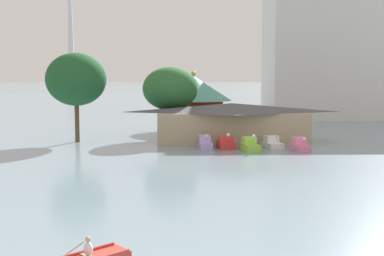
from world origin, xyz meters
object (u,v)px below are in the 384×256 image
at_px(pedal_boat_red, 226,143).
at_px(boathouse, 231,122).
at_px(pedal_boat_lavender, 205,143).
at_px(pedal_boat_white, 272,143).
at_px(green_roof_pavilion, 193,100).
at_px(background_building_block, 361,50).
at_px(pedal_boat_lime, 250,145).
at_px(shoreline_tree_tall_left, 76,79).
at_px(pedal_boat_pink, 300,145).
at_px(shoreline_tree_mid, 170,89).

xyz_separation_m(pedal_boat_red, boathouse, (1.24, 5.83, 1.83)).
relative_size(pedal_boat_lavender, pedal_boat_white, 0.93).
xyz_separation_m(green_roof_pavilion, background_building_block, (31.73, 20.46, 8.20)).
bearing_deg(pedal_boat_lime, pedal_boat_white, 121.83).
bearing_deg(pedal_boat_lavender, shoreline_tree_tall_left, -115.49).
relative_size(boathouse, shoreline_tree_tall_left, 1.79).
bearing_deg(boathouse, green_roof_pavilion, 108.60).
distance_m(pedal_boat_red, boathouse, 6.24).
height_order(pedal_boat_lavender, pedal_boat_red, pedal_boat_red).
bearing_deg(pedal_boat_white, shoreline_tree_tall_left, -116.39).
relative_size(pedal_boat_red, pedal_boat_pink, 1.07).
bearing_deg(boathouse, background_building_block, 49.46).
bearing_deg(pedal_boat_white, shoreline_tree_mid, -140.70).
relative_size(pedal_boat_lime, green_roof_pavilion, 0.26).
bearing_deg(background_building_block, pedal_boat_red, -127.14).
bearing_deg(pedal_boat_pink, background_building_block, 142.16).
xyz_separation_m(pedal_boat_red, shoreline_tree_mid, (-5.98, 9.35, 5.62)).
distance_m(pedal_boat_white, green_roof_pavilion, 19.29).
relative_size(pedal_boat_lime, background_building_block, 0.08).
height_order(pedal_boat_lime, background_building_block, background_building_block).
bearing_deg(pedal_boat_lime, pedal_boat_lavender, -125.01).
relative_size(shoreline_tree_tall_left, shoreline_tree_mid, 1.17).
distance_m(boathouse, background_building_block, 43.84).
height_order(green_roof_pavilion, shoreline_tree_mid, shoreline_tree_mid).
relative_size(pedal_boat_lavender, background_building_block, 0.08).
xyz_separation_m(pedal_boat_lime, shoreline_tree_tall_left, (-19.16, 8.02, 6.73)).
height_order(pedal_boat_lavender, pedal_boat_pink, pedal_boat_lavender).
bearing_deg(pedal_boat_white, green_roof_pavilion, -167.72).
bearing_deg(shoreline_tree_tall_left, background_building_block, 35.01).
distance_m(boathouse, shoreline_tree_mid, 8.89).
bearing_deg(green_roof_pavilion, boathouse, -71.40).
distance_m(pedal_boat_lime, pedal_boat_white, 3.74).
bearing_deg(pedal_boat_red, pedal_boat_white, 90.52).
bearing_deg(shoreline_tree_mid, boathouse, -25.98).
bearing_deg(pedal_boat_pink, pedal_boat_lavender, -111.89).
bearing_deg(pedal_boat_lavender, green_roof_pavilion, 178.23).
distance_m(pedal_boat_lime, green_roof_pavilion, 20.66).
xyz_separation_m(green_roof_pavilion, shoreline_tree_tall_left, (-14.12, -11.65, 2.92)).
relative_size(pedal_boat_pink, green_roof_pavilion, 0.23).
bearing_deg(shoreline_tree_mid, green_roof_pavilion, 69.15).
height_order(boathouse, green_roof_pavilion, green_roof_pavilion).
relative_size(pedal_boat_pink, shoreline_tree_tall_left, 0.24).
xyz_separation_m(pedal_boat_lavender, pedal_boat_lime, (4.49, -2.12, 0.03)).
relative_size(green_roof_pavilion, shoreline_tree_mid, 1.22).
height_order(pedal_boat_lavender, shoreline_tree_mid, shoreline_tree_mid).
distance_m(pedal_boat_lime, shoreline_tree_tall_left, 21.84).
bearing_deg(shoreline_tree_tall_left, green_roof_pavilion, 39.53).
height_order(shoreline_tree_mid, background_building_block, background_building_block).
bearing_deg(pedal_boat_lavender, pedal_boat_pink, 74.15).
bearing_deg(shoreline_tree_tall_left, shoreline_tree_mid, 16.51).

